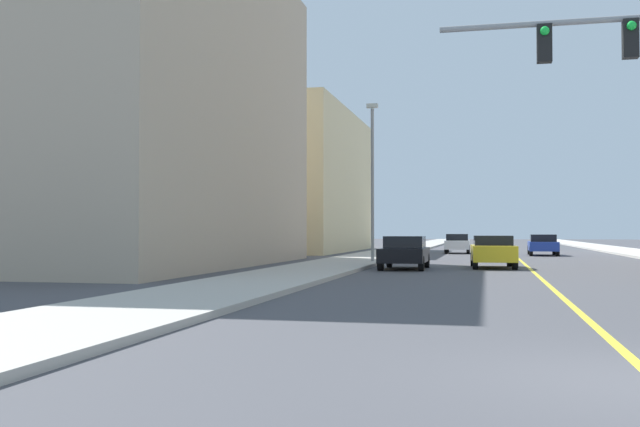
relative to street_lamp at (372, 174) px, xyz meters
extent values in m
plane|color=#47474C|center=(7.39, 14.84, -4.51)|extent=(192.00, 192.00, 0.00)
cube|color=#B2ADA3|center=(-1.35, 14.84, -4.44)|extent=(3.70, 168.00, 0.15)
cube|color=yellow|center=(7.39, 14.84, -4.51)|extent=(0.16, 144.00, 0.01)
cube|color=tan|center=(-12.35, -4.21, 3.11)|extent=(14.62, 21.56, 15.24)
cube|color=beige|center=(-12.46, 21.41, 1.13)|extent=(14.85, 20.47, 11.28)
cube|color=black|center=(8.59, -19.15, 1.28)|extent=(0.32, 0.24, 0.84)
sphere|color=green|center=(8.59, -19.29, 1.53)|extent=(0.20, 0.20, 0.20)
cube|color=black|center=(6.82, -19.15, 1.28)|extent=(0.32, 0.24, 0.84)
sphere|color=green|center=(6.82, -19.29, 1.53)|extent=(0.20, 0.20, 0.20)
cylinder|color=gray|center=(0.00, 0.00, -0.55)|extent=(0.16, 0.16, 7.63)
cube|color=beige|center=(0.00, 0.00, 3.41)|extent=(0.56, 0.28, 0.20)
cube|color=gold|center=(5.82, -2.47, -3.85)|extent=(2.05, 4.09, 0.69)
cube|color=black|center=(5.83, -2.55, -3.28)|extent=(1.72, 1.85, 0.44)
cylinder|color=black|center=(4.92, -1.06, -4.19)|extent=(0.25, 0.65, 0.64)
cylinder|color=black|center=(6.58, -0.98, -4.19)|extent=(0.25, 0.65, 0.64)
cylinder|color=black|center=(5.06, -3.96, -4.19)|extent=(0.25, 0.65, 0.64)
cylinder|color=black|center=(6.72, -3.88, -4.19)|extent=(0.25, 0.65, 0.64)
cube|color=#1E389E|center=(9.24, 15.22, -3.89)|extent=(1.96, 4.48, 0.61)
cube|color=black|center=(9.23, 15.01, -3.34)|extent=(1.68, 2.05, 0.49)
cylinder|color=black|center=(8.44, 16.90, -4.19)|extent=(0.23, 0.64, 0.64)
cylinder|color=black|center=(10.10, 16.87, -4.19)|extent=(0.23, 0.64, 0.64)
cylinder|color=black|center=(8.37, 13.56, -4.19)|extent=(0.23, 0.64, 0.64)
cylinder|color=black|center=(10.03, 13.53, -4.19)|extent=(0.23, 0.64, 0.64)
cube|color=black|center=(2.07, -4.32, -3.89)|extent=(1.91, 4.03, 0.60)
cube|color=black|center=(2.07, -4.17, -3.34)|extent=(1.67, 1.94, 0.51)
cylinder|color=black|center=(2.92, -5.78, -4.19)|extent=(0.22, 0.64, 0.64)
cylinder|color=black|center=(1.23, -5.78, -4.19)|extent=(0.22, 0.64, 0.64)
cylinder|color=black|center=(2.91, -2.85, -4.19)|extent=(0.22, 0.64, 0.64)
cylinder|color=black|center=(1.22, -2.86, -4.19)|extent=(0.22, 0.64, 0.64)
cube|color=white|center=(3.43, 18.55, -3.87)|extent=(1.84, 4.17, 0.63)
cube|color=black|center=(3.44, 18.23, -3.32)|extent=(1.59, 2.17, 0.47)
cylinder|color=black|center=(2.63, 20.05, -4.19)|extent=(0.23, 0.64, 0.64)
cylinder|color=black|center=(4.18, 20.08, -4.19)|extent=(0.23, 0.64, 0.64)
cylinder|color=black|center=(2.68, 17.02, -4.19)|extent=(0.23, 0.64, 0.64)
cylinder|color=black|center=(4.24, 17.05, -4.19)|extent=(0.23, 0.64, 0.64)
camera|label=1|loc=(5.56, -35.69, -2.85)|focal=40.58mm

